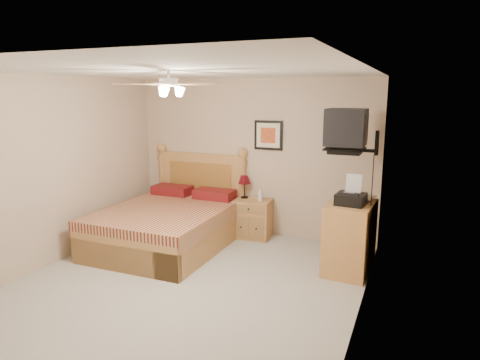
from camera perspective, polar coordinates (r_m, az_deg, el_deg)
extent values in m
plane|color=#A6A196|center=(5.30, -7.44, -13.91)|extent=(4.50, 4.50, 0.00)
cube|color=white|center=(4.80, -8.24, 14.17)|extent=(4.00, 4.50, 0.04)
cube|color=#C0A78E|center=(6.90, 1.70, 3.02)|extent=(4.00, 0.04, 2.50)
cube|color=#C0A78E|center=(3.25, -28.59, -8.21)|extent=(4.00, 0.04, 2.50)
cube|color=#C0A78E|center=(6.15, -24.09, 0.97)|extent=(0.04, 4.50, 2.50)
cube|color=#C0A78E|center=(4.27, 16.03, -2.75)|extent=(0.04, 4.50, 2.50)
cube|color=#AB753D|center=(6.85, 1.71, -5.14)|extent=(0.60, 0.47, 0.61)
imported|color=silver|center=(6.65, 2.74, -1.95)|extent=(0.10, 0.10, 0.21)
cube|color=black|center=(6.74, 3.81, 5.97)|extent=(0.46, 0.04, 0.46)
cube|color=#BF843A|center=(5.69, 14.40, -7.44)|extent=(0.59, 0.81, 0.91)
imported|color=#C4B49B|center=(5.80, 15.13, -2.29)|extent=(0.26, 0.31, 0.03)
imported|color=gray|center=(5.79, 15.32, -2.09)|extent=(0.29, 0.34, 0.02)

